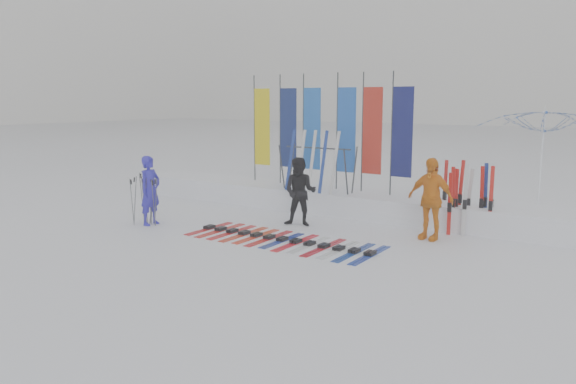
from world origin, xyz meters
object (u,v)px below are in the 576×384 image
Objects in this scene: person_black at (300,192)px; person_yellow at (430,199)px; tent_canopy at (539,165)px; ski_rack at (317,163)px; ski_row at (282,239)px; person_blue at (150,191)px.

person_yellow is (3.12, 0.44, 0.07)m from person_black.
person_yellow is 3.55m from tent_canopy.
tent_canopy is at bearing 19.71° from ski_rack.
ski_row is 2.16× the size of ski_rack.
tent_canopy is 1.61× the size of ski_rack.
person_blue is 0.52× the size of tent_canopy.
person_blue is 3.70m from person_black.
person_blue is 1.02× the size of person_black.
ski_rack reaches higher than person_yellow.
person_yellow is at bearing -118.43° from tent_canopy.
ski_rack is at bearing -160.29° from tent_canopy.
tent_canopy is 6.77m from ski_row.
tent_canopy reaches higher than ski_row.
ski_rack is at bearing -41.05° from person_blue.
person_blue is at bearing -173.29° from ski_row.
ski_row is (-4.30, -5.03, -1.44)m from tent_canopy.
tent_canopy is at bearing -59.68° from person_blue.
ski_row is at bearing -87.44° from person_blue.
ski_rack is at bearing 169.92° from person_yellow.
person_blue is at bearing -150.98° from person_yellow.
ski_row is at bearing -72.83° from ski_rack.
tent_canopy is (1.67, 3.08, 0.56)m from person_yellow.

